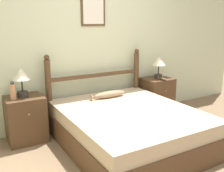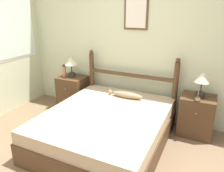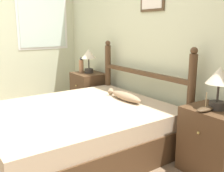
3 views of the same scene
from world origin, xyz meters
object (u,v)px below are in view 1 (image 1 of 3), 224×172
nightstand_left (26,119)px  fish_pillow (109,94)px  model_boat (162,79)px  bed (128,127)px  bottle (13,91)px  table_lamp_left (21,77)px  nightstand_right (157,95)px  table_lamp_right (159,63)px

nightstand_left → fish_pillow: 1.21m
model_boat → fish_pillow: model_boat is taller
bed → bottle: bottle is taller
nightstand_left → model_boat: model_boat is taller
bed → table_lamp_left: table_lamp_left is taller
nightstand_right → model_boat: size_ratio=3.03×
nightstand_left → nightstand_right: bearing=0.0°
nightstand_left → table_lamp_right: 2.33m
bed → table_lamp_left: (-1.13, 0.80, 0.64)m
nightstand_left → fish_pillow: size_ratio=1.08×
table_lamp_left → fish_pillow: bearing=-9.5°
nightstand_left → bottle: size_ratio=2.56×
nightstand_right → fish_pillow: nightstand_right is taller
bed → nightstand_left: 1.38m
table_lamp_left → bottle: bearing=-153.4°
table_lamp_left → fish_pillow: 1.25m
nightstand_left → table_lamp_left: bearing=117.3°
bed → table_lamp_left: size_ratio=5.08×
model_boat → fish_pillow: 1.07m
nightstand_right → bottle: 2.42m
table_lamp_right → model_boat: bearing=-99.1°
table_lamp_left → fish_pillow: (1.18, -0.20, -0.35)m
table_lamp_left → table_lamp_right: 2.27m
table_lamp_right → bed: bearing=-145.3°
nightstand_right → bottle: bearing=-178.8°
nightstand_left → fish_pillow: nightstand_left is taller
bottle → model_boat: (2.37, -0.09, -0.09)m
bottle → fish_pillow: bottle is taller
nightstand_left → model_boat: (2.24, -0.14, 0.33)m
bed → fish_pillow: (0.05, 0.60, 0.29)m
nightstand_right → table_lamp_left: bearing=179.6°
nightstand_left → table_lamp_left: table_lamp_left is taller
bed → nightstand_left: (-1.12, 0.79, 0.07)m
bottle → fish_pillow: bearing=-5.8°
table_lamp_left → fish_pillow: size_ratio=0.66×
nightstand_right → table_lamp_right: table_lamp_right is taller
bed → table_lamp_right: (1.13, 0.78, 0.64)m
table_lamp_left → nightstand_left: bearing=-62.7°
nightstand_left → nightstand_right: (2.25, 0.00, 0.00)m
table_lamp_left → nightstand_right: bearing=-0.4°
bottle → bed: bearing=-30.3°
table_lamp_right → model_boat: size_ratio=1.85×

